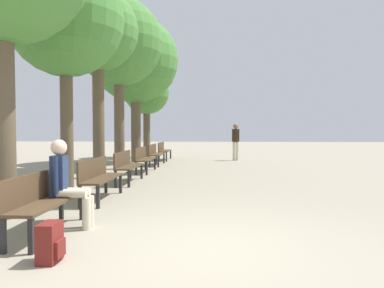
{
  "coord_description": "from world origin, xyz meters",
  "views": [
    {
      "loc": [
        0.22,
        -4.46,
        1.45
      ],
      "look_at": [
        -0.35,
        5.58,
        1.06
      ],
      "focal_mm": 35.0,
      "sensor_mm": 36.0,
      "label": 1
    }
  ],
  "objects_px": {
    "bench_row_2": "(127,164)",
    "pedestrian_near": "(236,139)",
    "bench_row_0": "(43,197)",
    "bench_row_3": "(144,157)",
    "tree_row_3": "(119,43)",
    "tree_row_1": "(65,20)",
    "backpack": "(50,243)",
    "bench_row_1": "(98,175)",
    "bench_row_4": "(155,153)",
    "tree_row_2": "(98,33)",
    "tree_row_5": "(147,92)",
    "bench_row_5": "(163,149)",
    "person_seated": "(67,181)",
    "tree_row_4": "(136,61)"
  },
  "relations": [
    {
      "from": "bench_row_2",
      "to": "person_seated",
      "type": "relative_size",
      "value": 1.35
    },
    {
      "from": "bench_row_4",
      "to": "person_seated",
      "type": "bearing_deg",
      "value": -88.69
    },
    {
      "from": "tree_row_1",
      "to": "pedestrian_near",
      "type": "relative_size",
      "value": 3.14
    },
    {
      "from": "tree_row_5",
      "to": "bench_row_3",
      "type": "bearing_deg",
      "value": -80.78
    },
    {
      "from": "tree_row_2",
      "to": "bench_row_0",
      "type": "bearing_deg",
      "value": -79.87
    },
    {
      "from": "bench_row_0",
      "to": "bench_row_2",
      "type": "distance_m",
      "value": 5.03
    },
    {
      "from": "bench_row_3",
      "to": "tree_row_3",
      "type": "xyz_separation_m",
      "value": [
        -1.08,
        0.99,
        4.08
      ]
    },
    {
      "from": "bench_row_1",
      "to": "person_seated",
      "type": "relative_size",
      "value": 1.35
    },
    {
      "from": "bench_row_3",
      "to": "pedestrian_near",
      "type": "bearing_deg",
      "value": 56.16
    },
    {
      "from": "backpack",
      "to": "bench_row_1",
      "type": "bearing_deg",
      "value": 99.25
    },
    {
      "from": "bench_row_4",
      "to": "tree_row_5",
      "type": "relative_size",
      "value": 0.38
    },
    {
      "from": "bench_row_2",
      "to": "person_seated",
      "type": "height_order",
      "value": "person_seated"
    },
    {
      "from": "bench_row_1",
      "to": "tree_row_1",
      "type": "height_order",
      "value": "tree_row_1"
    },
    {
      "from": "bench_row_4",
      "to": "person_seated",
      "type": "xyz_separation_m",
      "value": [
        0.22,
        -9.74,
        0.18
      ]
    },
    {
      "from": "bench_row_2",
      "to": "person_seated",
      "type": "bearing_deg",
      "value": -87.29
    },
    {
      "from": "bench_row_1",
      "to": "tree_row_4",
      "type": "distance_m",
      "value": 9.87
    },
    {
      "from": "bench_row_4",
      "to": "tree_row_5",
      "type": "distance_m",
      "value": 5.15
    },
    {
      "from": "pedestrian_near",
      "to": "tree_row_5",
      "type": "bearing_deg",
      "value": 160.86
    },
    {
      "from": "tree_row_1",
      "to": "tree_row_3",
      "type": "relative_size",
      "value": 0.87
    },
    {
      "from": "tree_row_2",
      "to": "tree_row_5",
      "type": "bearing_deg",
      "value": 90.0
    },
    {
      "from": "bench_row_3",
      "to": "tree_row_3",
      "type": "bearing_deg",
      "value": 137.63
    },
    {
      "from": "bench_row_1",
      "to": "backpack",
      "type": "xyz_separation_m",
      "value": [
        0.58,
        -3.59,
        -0.3
      ]
    },
    {
      "from": "tree_row_3",
      "to": "tree_row_5",
      "type": "height_order",
      "value": "tree_row_3"
    },
    {
      "from": "bench_row_1",
      "to": "bench_row_4",
      "type": "bearing_deg",
      "value": 90.0
    },
    {
      "from": "bench_row_2",
      "to": "pedestrian_near",
      "type": "xyz_separation_m",
      "value": [
        3.42,
        7.61,
        0.47
      ]
    },
    {
      "from": "bench_row_0",
      "to": "tree_row_3",
      "type": "height_order",
      "value": "tree_row_3"
    },
    {
      "from": "tree_row_1",
      "to": "person_seated",
      "type": "distance_m",
      "value": 4.84
    },
    {
      "from": "bench_row_3",
      "to": "bench_row_5",
      "type": "bearing_deg",
      "value": 90.0
    },
    {
      "from": "bench_row_5",
      "to": "person_seated",
      "type": "bearing_deg",
      "value": -88.96
    },
    {
      "from": "tree_row_5",
      "to": "bench_row_5",
      "type": "bearing_deg",
      "value": -56.41
    },
    {
      "from": "bench_row_0",
      "to": "bench_row_3",
      "type": "distance_m",
      "value": 7.55
    },
    {
      "from": "bench_row_2",
      "to": "backpack",
      "type": "bearing_deg",
      "value": -84.53
    },
    {
      "from": "tree_row_2",
      "to": "person_seated",
      "type": "xyz_separation_m",
      "value": [
        1.3,
        -5.72,
        -3.64
      ]
    },
    {
      "from": "tree_row_4",
      "to": "person_seated",
      "type": "xyz_separation_m",
      "value": [
        1.3,
        -11.16,
        -3.81
      ]
    },
    {
      "from": "person_seated",
      "to": "backpack",
      "type": "height_order",
      "value": "person_seated"
    },
    {
      "from": "backpack",
      "to": "bench_row_3",
      "type": "bearing_deg",
      "value": 93.88
    },
    {
      "from": "person_seated",
      "to": "tree_row_1",
      "type": "bearing_deg",
      "value": 111.69
    },
    {
      "from": "tree_row_2",
      "to": "pedestrian_near",
      "type": "height_order",
      "value": "tree_row_2"
    },
    {
      "from": "tree_row_4",
      "to": "tree_row_5",
      "type": "xyz_separation_m",
      "value": [
        -0.0,
        2.72,
        -1.14
      ]
    },
    {
      "from": "bench_row_3",
      "to": "tree_row_5",
      "type": "relative_size",
      "value": 0.38
    },
    {
      "from": "tree_row_5",
      "to": "backpack",
      "type": "bearing_deg",
      "value": -83.78
    },
    {
      "from": "bench_row_0",
      "to": "bench_row_5",
      "type": "distance_m",
      "value": 12.58
    },
    {
      "from": "bench_row_5",
      "to": "tree_row_5",
      "type": "relative_size",
      "value": 0.38
    },
    {
      "from": "bench_row_2",
      "to": "bench_row_5",
      "type": "xyz_separation_m",
      "value": [
        0.0,
        7.55,
        0.0
      ]
    },
    {
      "from": "bench_row_4",
      "to": "tree_row_3",
      "type": "xyz_separation_m",
      "value": [
        -1.08,
        -1.53,
        4.08
      ]
    },
    {
      "from": "tree_row_4",
      "to": "person_seated",
      "type": "relative_size",
      "value": 4.93
    },
    {
      "from": "bench_row_3",
      "to": "backpack",
      "type": "bearing_deg",
      "value": -86.12
    },
    {
      "from": "tree_row_4",
      "to": "backpack",
      "type": "relative_size",
      "value": 14.83
    },
    {
      "from": "bench_row_1",
      "to": "bench_row_0",
      "type": "bearing_deg",
      "value": -90.0
    },
    {
      "from": "bench_row_0",
      "to": "tree_row_2",
      "type": "distance_m",
      "value": 7.24
    }
  ]
}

